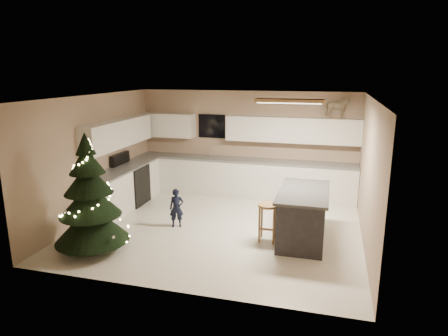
{
  "coord_description": "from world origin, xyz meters",
  "views": [
    {
      "loc": [
        2.07,
        -7.26,
        3.07
      ],
      "look_at": [
        0.0,
        0.35,
        1.15
      ],
      "focal_mm": 32.0,
      "sensor_mm": 36.0,
      "label": 1
    }
  ],
  "objects_px": {
    "island": "(303,215)",
    "christmas_tree": "(90,204)",
    "rocking_horse": "(336,107)",
    "bar_stool": "(268,213)",
    "toddler": "(177,208)"
  },
  "relations": [
    {
      "from": "island",
      "to": "toddler",
      "type": "xyz_separation_m",
      "value": [
        -2.5,
        -0.01,
        -0.09
      ]
    },
    {
      "from": "christmas_tree",
      "to": "rocking_horse",
      "type": "xyz_separation_m",
      "value": [
        3.99,
        3.92,
        1.4
      ]
    },
    {
      "from": "rocking_horse",
      "to": "island",
      "type": "bearing_deg",
      "value": 159.47
    },
    {
      "from": "island",
      "to": "bar_stool",
      "type": "height_order",
      "value": "island"
    },
    {
      "from": "christmas_tree",
      "to": "island",
      "type": "bearing_deg",
      "value": 22.19
    },
    {
      "from": "island",
      "to": "rocking_horse",
      "type": "bearing_deg",
      "value": 78.9
    },
    {
      "from": "bar_stool",
      "to": "christmas_tree",
      "type": "distance_m",
      "value": 3.15
    },
    {
      "from": "toddler",
      "to": "rocking_horse",
      "type": "distance_m",
      "value": 4.32
    },
    {
      "from": "island",
      "to": "toddler",
      "type": "distance_m",
      "value": 2.5
    },
    {
      "from": "island",
      "to": "rocking_horse",
      "type": "height_order",
      "value": "rocking_horse"
    },
    {
      "from": "christmas_tree",
      "to": "toddler",
      "type": "relative_size",
      "value": 2.68
    },
    {
      "from": "bar_stool",
      "to": "rocking_horse",
      "type": "xyz_separation_m",
      "value": [
        1.11,
        2.72,
        1.72
      ]
    },
    {
      "from": "island",
      "to": "christmas_tree",
      "type": "height_order",
      "value": "christmas_tree"
    },
    {
      "from": "christmas_tree",
      "to": "toddler",
      "type": "height_order",
      "value": "christmas_tree"
    },
    {
      "from": "bar_stool",
      "to": "rocking_horse",
      "type": "bearing_deg",
      "value": 67.84
    }
  ]
}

